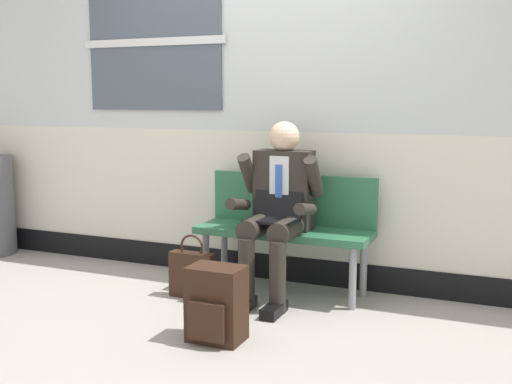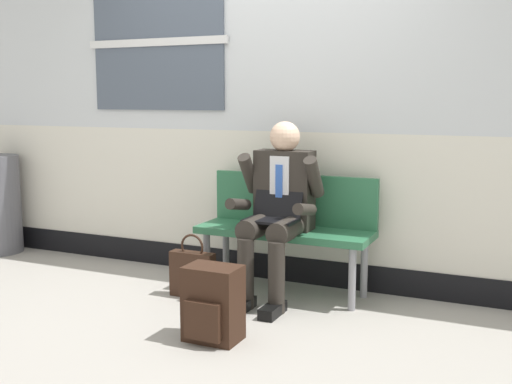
# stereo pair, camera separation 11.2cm
# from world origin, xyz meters

# --- Properties ---
(ground_plane) EXTENTS (18.00, 18.00, 0.00)m
(ground_plane) POSITION_xyz_m (0.00, 0.00, 0.00)
(ground_plane) COLOR #9E9991
(station_wall) EXTENTS (7.00, 0.17, 2.65)m
(station_wall) POSITION_xyz_m (-0.01, 0.80, 1.32)
(station_wall) COLOR silver
(station_wall) RESTS_ON ground
(bench_with_person) EXTENTS (1.24, 0.42, 0.83)m
(bench_with_person) POSITION_xyz_m (0.25, 0.52, 0.50)
(bench_with_person) COLOR #2D6B47
(bench_with_person) RESTS_ON ground
(person_seated) EXTENTS (0.57, 0.70, 1.22)m
(person_seated) POSITION_xyz_m (0.25, 0.33, 0.65)
(person_seated) COLOR #2D2823
(person_seated) RESTS_ON ground
(backpack) EXTENTS (0.31, 0.25, 0.44)m
(backpack) POSITION_xyz_m (0.21, -0.53, 0.21)
(backpack) COLOR #331E14
(backpack) RESTS_ON ground
(handbag) EXTENTS (0.32, 0.09, 0.45)m
(handbag) POSITION_xyz_m (-0.30, 0.11, 0.17)
(handbag) COLOR #331E14
(handbag) RESTS_ON ground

